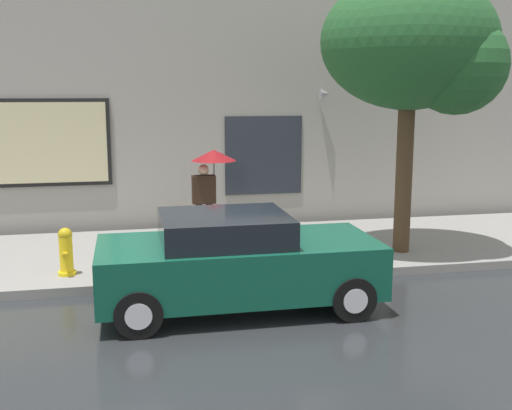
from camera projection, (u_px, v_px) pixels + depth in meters
name	position (u px, v px, depth m)	size (l,w,h in m)	color
ground_plane	(193.00, 310.00, 9.23)	(60.00, 60.00, 0.00)	#282B2D
sidewalk	(176.00, 254.00, 12.11)	(20.00, 4.00, 0.15)	gray
building_facade	(162.00, 76.00, 13.89)	(20.00, 0.67, 7.00)	#9E998E
parked_car	(236.00, 262.00, 9.20)	(4.05, 1.90, 1.43)	#0F4C38
fire_hydrant	(66.00, 252.00, 10.42)	(0.30, 0.44, 0.80)	yellow
pedestrian_with_umbrella	(210.00, 171.00, 12.50)	(0.90, 0.90, 1.87)	black
street_tree	(419.00, 48.00, 11.29)	(3.26, 2.77, 5.12)	#4C3823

